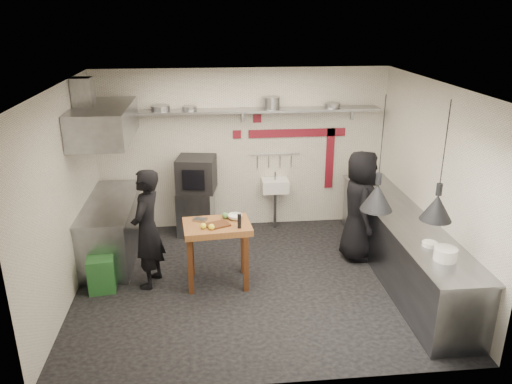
{
  "coord_description": "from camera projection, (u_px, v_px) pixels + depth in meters",
  "views": [
    {
      "loc": [
        -0.62,
        -6.29,
        3.7
      ],
      "look_at": [
        0.05,
        0.3,
        1.27
      ],
      "focal_mm": 35.0,
      "sensor_mm": 36.0,
      "label": 1
    }
  ],
  "objects": [
    {
      "name": "hood_duct",
      "position": [
        83.0,
        95.0,
        7.09
      ],
      "size": [
        0.28,
        0.28,
        0.5
      ],
      "primitive_type": "cube",
      "color": "slate",
      "rests_on": "ceiling"
    },
    {
      "name": "ceiling",
      "position": [
        254.0,
        86.0,
        6.24
      ],
      "size": [
        5.0,
        5.0,
        0.0
      ],
      "primitive_type": "plane",
      "color": "silver",
      "rests_on": "floor"
    },
    {
      "name": "shelf_bracket_mid",
      "position": [
        243.0,
        115.0,
        8.44
      ],
      "size": [
        0.04,
        0.06,
        0.24
      ],
      "primitive_type": "cube",
      "color": "slate",
      "rests_on": "wall_back"
    },
    {
      "name": "heat_lamp_far",
      "position": [
        443.0,
        162.0,
        5.54
      ],
      "size": [
        0.46,
        0.46,
        1.4
      ],
      "primitive_type": null,
      "rotation": [
        0.0,
        0.0,
        0.32
      ],
      "color": "black",
      "rests_on": "ceiling"
    },
    {
      "name": "cutting_board",
      "position": [
        218.0,
        225.0,
        6.81
      ],
      "size": [
        0.37,
        0.32,
        0.02
      ],
      "primitive_type": "cube",
      "rotation": [
        0.0,
        0.0,
        0.4
      ],
      "color": "#4F2813",
      "rests_on": "prep_table"
    },
    {
      "name": "sink_tap",
      "position": [
        275.0,
        176.0,
        8.72
      ],
      "size": [
        0.03,
        0.03,
        0.14
      ],
      "primitive_type": "cylinder",
      "color": "slate",
      "rests_on": "hand_sink"
    },
    {
      "name": "chef_left",
      "position": [
        147.0,
        229.0,
        6.87
      ],
      "size": [
        0.57,
        0.72,
        1.71
      ],
      "primitive_type": "imported",
      "rotation": [
        0.0,
        0.0,
        -1.86
      ],
      "color": "black",
      "rests_on": "floor"
    },
    {
      "name": "green_bin",
      "position": [
        102.0,
        273.0,
        6.93
      ],
      "size": [
        0.4,
        0.4,
        0.5
      ],
      "primitive_type": "cube",
      "rotation": [
        0.0,
        0.0,
        0.13
      ],
      "color": "#225B27",
      "rests_on": "floor"
    },
    {
      "name": "pan_far_left",
      "position": [
        161.0,
        108.0,
        8.12
      ],
      "size": [
        0.35,
        0.35,
        0.09
      ],
      "primitive_type": "cylinder",
      "rotation": [
        0.0,
        0.0,
        0.14
      ],
      "color": "slate",
      "rests_on": "back_shelf"
    },
    {
      "name": "chef_right",
      "position": [
        360.0,
        206.0,
        7.65
      ],
      "size": [
        0.66,
        0.91,
        1.74
      ],
      "primitive_type": "imported",
      "rotation": [
        0.0,
        0.0,
        1.44
      ],
      "color": "black",
      "rests_on": "floor"
    },
    {
      "name": "bowl",
      "position": [
        235.0,
        217.0,
        7.02
      ],
      "size": [
        0.25,
        0.25,
        0.07
      ],
      "primitive_type": "imported",
      "rotation": [
        0.0,
        0.0,
        -0.26
      ],
      "color": "white",
      "rests_on": "prep_table"
    },
    {
      "name": "lemon_a",
      "position": [
        203.0,
        226.0,
        6.71
      ],
      "size": [
        0.1,
        0.1,
        0.08
      ],
      "primitive_type": "sphere",
      "rotation": [
        0.0,
        0.0,
        -0.24
      ],
      "color": "yellow",
      "rests_on": "prep_table"
    },
    {
      "name": "lemon_b",
      "position": [
        211.0,
        227.0,
        6.68
      ],
      "size": [
        0.11,
        0.11,
        0.08
      ],
      "primitive_type": "sphere",
      "rotation": [
        0.0,
        0.0,
        0.3
      ],
      "color": "yellow",
      "rests_on": "prep_table"
    },
    {
      "name": "hand_sink",
      "position": [
        275.0,
        186.0,
        8.78
      ],
      "size": [
        0.46,
        0.34,
        0.22
      ],
      "primitive_type": "cube",
      "color": "white",
      "rests_on": "wall_back"
    },
    {
      "name": "wall_right",
      "position": [
        433.0,
        185.0,
        6.96
      ],
      "size": [
        0.04,
        4.2,
        2.8
      ],
      "primitive_type": "cube",
      "color": "silver",
      "rests_on": "floor"
    },
    {
      "name": "small_bowl_right",
      "position": [
        430.0,
        244.0,
        6.21
      ],
      "size": [
        0.19,
        0.19,
        0.05
      ],
      "primitive_type": "cylinder",
      "rotation": [
        0.0,
        0.0,
        -0.03
      ],
      "color": "white",
      "rests_on": "counter_right_top"
    },
    {
      "name": "wall_front",
      "position": [
        276.0,
        266.0,
        4.76
      ],
      "size": [
        5.0,
        0.04,
        2.8
      ],
      "primitive_type": "cube",
      "color": "silver",
      "rests_on": "floor"
    },
    {
      "name": "wall_left",
      "position": [
        64.0,
        197.0,
        6.49
      ],
      "size": [
        0.04,
        4.2,
        2.8
      ],
      "primitive_type": "cube",
      "color": "silver",
      "rests_on": "floor"
    },
    {
      "name": "plate_stack",
      "position": [
        446.0,
        254.0,
        5.84
      ],
      "size": [
        0.34,
        0.34,
        0.15
      ],
      "primitive_type": "cylinder",
      "rotation": [
        0.0,
        0.0,
        0.36
      ],
      "color": "white",
      "rests_on": "counter_right_top"
    },
    {
      "name": "red_band_horiz",
      "position": [
        297.0,
        133.0,
        8.66
      ],
      "size": [
        1.7,
        0.02,
        0.14
      ],
      "primitive_type": "cube",
      "color": "maroon",
      "rests_on": "wall_back"
    },
    {
      "name": "pan_mid_left",
      "position": [
        189.0,
        108.0,
        8.17
      ],
      "size": [
        0.3,
        0.3,
        0.07
      ],
      "primitive_type": "cylinder",
      "rotation": [
        0.0,
        0.0,
        -0.3
      ],
      "color": "slate",
      "rests_on": "back_shelf"
    },
    {
      "name": "veg_ball",
      "position": [
        225.0,
        215.0,
        7.02
      ],
      "size": [
        0.11,
        0.11,
        0.09
      ],
      "primitive_type": "sphere",
      "rotation": [
        0.0,
        0.0,
        0.27
      ],
      "color": "#468039",
      "rests_on": "prep_table"
    },
    {
      "name": "prep_table",
      "position": [
        218.0,
        254.0,
        7.04
      ],
      "size": [
        0.97,
        0.72,
        0.92
      ],
      "primitive_type": null,
      "rotation": [
        0.0,
        0.0,
        0.09
      ],
      "color": "#935D2F",
      "rests_on": "floor"
    },
    {
      "name": "red_tile_b",
      "position": [
        237.0,
        134.0,
        8.56
      ],
      "size": [
        0.14,
        0.02,
        0.14
      ],
      "primitive_type": "cube",
      "color": "maroon",
      "rests_on": "wall_back"
    },
    {
      "name": "floor",
      "position": [
        255.0,
        282.0,
        7.21
      ],
      "size": [
        5.0,
        5.0,
        0.0
      ],
      "primitive_type": "plane",
      "color": "black",
      "rests_on": "ground"
    },
    {
      "name": "extractor_hood",
      "position": [
        104.0,
        123.0,
        7.25
      ],
      "size": [
        0.78,
        1.6,
        0.5
      ],
      "primitive_type": "cube",
      "color": "slate",
      "rests_on": "ceiling"
    },
    {
      "name": "utensil_rail",
      "position": [
        274.0,
        154.0,
        8.73
      ],
      "size": [
        0.9,
        0.02,
        0.02
      ],
      "primitive_type": "cylinder",
      "rotation": [
        0.0,
        1.57,
        0.0
      ],
      "color": "slate",
      "rests_on": "wall_back"
    },
    {
      "name": "pepper_mill",
      "position": [
        239.0,
        221.0,
        6.71
      ],
      "size": [
        0.06,
        0.06,
        0.2
      ],
      "primitive_type": "cylinder",
      "rotation": [
        0.0,
        0.0,
        -0.08
      ],
      "color": "black",
      "rests_on": "prep_table"
    },
    {
      "name": "heat_lamp_near",
      "position": [
        381.0,
        154.0,
        5.86
      ],
      "size": [
        0.43,
        0.43,
        1.4
      ],
      "primitive_type": null,
      "rotation": [
        0.0,
        0.0,
        -0.09
      ],
      "color": "black",
      "rests_on": "ceiling"
    },
    {
      "name": "oven_stand",
      "position": [
        196.0,
        212.0,
        8.64
      ],
      "size": [
        0.67,
        0.63,
        0.8
      ],
      "primitive_type": "cube",
      "rotation": [
        0.0,
        0.0,
        -0.16
      ],
      "color": "slate",
      "rests_on": "floor"
    },
    {
      "name": "red_band_vert",
      "position": [
        330.0,
        159.0,
        8.88
      ],
      "size": [
        0.14,
        0.02,
        1.1
      ],
      "primitive_type": "cube",
      "color": "maroon",
      "rests_on": "wall_back"
    },
    {
      "name": "counter_right",
      "position": [
        401.0,
        247.0,
        7.25
      ],
      "size": [
        0.7,
        3.8,
        0.9
      ],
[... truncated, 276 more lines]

